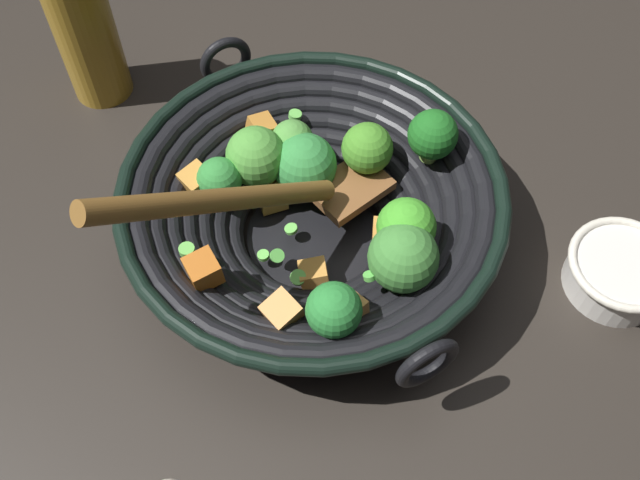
# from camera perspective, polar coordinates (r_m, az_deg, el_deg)

# --- Properties ---
(ground_plane) EXTENTS (4.00, 4.00, 0.00)m
(ground_plane) POSITION_cam_1_polar(r_m,az_deg,el_deg) (0.69, -0.56, -0.09)
(ground_plane) COLOR #28231E
(wok) EXTENTS (0.36, 0.38, 0.22)m
(wok) POSITION_cam_1_polar(r_m,az_deg,el_deg) (0.64, -0.48, 2.70)
(wok) COLOR black
(wok) RESTS_ON ground
(cooking_oil_bottle) EXTENTS (0.06, 0.06, 0.22)m
(cooking_oil_bottle) POSITION_cam_1_polar(r_m,az_deg,el_deg) (0.79, -18.22, 15.94)
(cooking_oil_bottle) COLOR #AD7F23
(cooking_oil_bottle) RESTS_ON ground
(prep_bowl) EXTENTS (0.10, 0.10, 0.04)m
(prep_bowl) POSITION_cam_1_polar(r_m,az_deg,el_deg) (0.70, 22.54, -2.32)
(prep_bowl) COLOR silver
(prep_bowl) RESTS_ON ground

